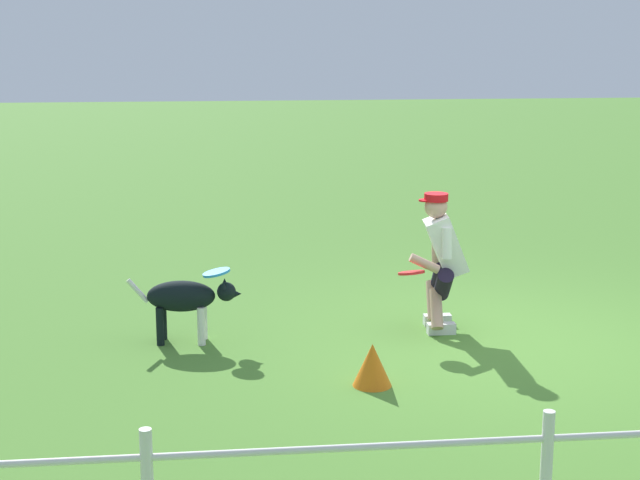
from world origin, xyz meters
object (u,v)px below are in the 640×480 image
at_px(dog, 187,299).
at_px(frisbee_held, 411,273).
at_px(frisbee_flying, 216,272).
at_px(person, 441,257).
at_px(training_cone, 372,365).

distance_m(dog, frisbee_held, 2.03).
xyz_separation_m(frisbee_flying, frisbee_held, (-1.75, 0.07, -0.03)).
bearing_deg(frisbee_held, person, -147.26).
distance_m(person, dog, 2.37).
bearing_deg(person, training_cone, 63.38).
distance_m(frisbee_held, training_cone, 1.36).
bearing_deg(person, dog, 8.52).
xyz_separation_m(person, frisbee_held, (0.32, 0.21, -0.09)).
height_order(frisbee_held, training_cone, frisbee_held).
relative_size(dog, frisbee_flying, 4.13).
relative_size(person, frisbee_held, 5.33).
xyz_separation_m(person, frisbee_flying, (2.07, 0.14, -0.05)).
relative_size(frisbee_held, training_cone, 0.70).
bearing_deg(person, frisbee_flying, 9.39).
bearing_deg(training_cone, frisbee_flying, -45.92).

